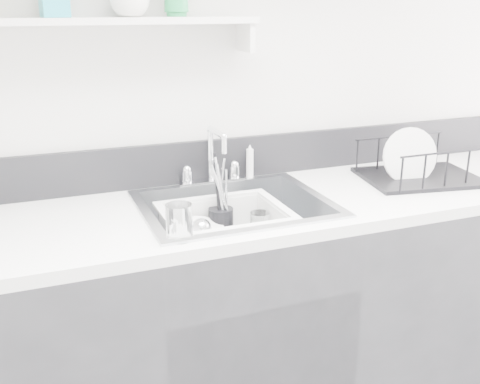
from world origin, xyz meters
name	(u,v)px	position (x,y,z in m)	size (l,w,h in m)	color
counter_run	(235,322)	(0.00, 1.19, 0.46)	(3.20, 0.62, 0.92)	#29292D
backsplash	(207,161)	(0.00, 1.49, 1.00)	(3.20, 0.02, 0.16)	black
sink	(235,229)	(0.00, 1.19, 0.83)	(0.64, 0.52, 0.20)	silver
faucet	(212,169)	(0.00, 1.44, 0.98)	(0.26, 0.18, 0.23)	silver
side_sprayer	(250,162)	(0.16, 1.44, 0.99)	(0.03, 0.03, 0.14)	silver
wall_shelf	(108,23)	(-0.35, 1.42, 1.51)	(1.00, 0.16, 0.12)	silver
wash_tub	(225,232)	(-0.05, 1.17, 0.83)	(0.42, 0.34, 0.16)	silver
plate_stack	(204,242)	(-0.11, 1.20, 0.79)	(0.23, 0.23, 0.09)	white
utensil_cup	(221,221)	(-0.02, 1.27, 0.83)	(0.09, 0.09, 0.30)	black
ladle	(217,239)	(-0.07, 1.17, 0.81)	(0.29, 0.10, 0.08)	silver
tumbler_in_tub	(260,226)	(0.10, 1.21, 0.82)	(0.07, 0.07, 0.10)	white
tumbler_counter	(179,222)	(-0.26, 0.97, 0.97)	(0.08, 0.08, 0.11)	white
dish_rack	(421,160)	(0.78, 1.20, 1.00)	(0.44, 0.33, 0.15)	black
bowl_small	(258,245)	(0.06, 1.13, 0.78)	(0.11, 0.11, 0.03)	white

